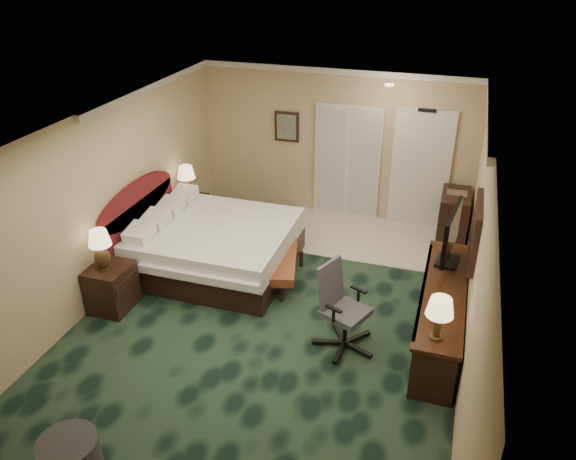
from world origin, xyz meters
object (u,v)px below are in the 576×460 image
(nightstand_far, at_px, (191,213))
(tv, at_px, (451,237))
(lamp_far, at_px, (187,182))
(minibar, at_px, (453,218))
(bed_bench, at_px, (282,269))
(ottoman, at_px, (70,457))
(lamp_near, at_px, (101,250))
(desk_chair, at_px, (346,309))
(nightstand_near, at_px, (112,287))
(desk, at_px, (440,314))
(bed, at_px, (217,247))

(nightstand_far, distance_m, tv, 4.64)
(lamp_far, distance_m, tv, 4.60)
(tv, bearing_deg, minibar, 96.61)
(bed_bench, distance_m, ottoman, 4.00)
(lamp_near, bearing_deg, desk_chair, 3.19)
(ottoman, height_order, desk_chair, desk_chair)
(lamp_far, bearing_deg, nightstand_near, -88.98)
(desk, xyz_separation_m, tv, (-0.01, 0.70, 0.76))
(desk, relative_size, desk_chair, 2.23)
(bed, xyz_separation_m, tv, (3.46, -0.05, 0.77))
(bed, bearing_deg, nightstand_near, -123.24)
(bed, height_order, desk_chair, desk_chair)
(nightstand_far, bearing_deg, desk_chair, -35.30)
(tv, bearing_deg, lamp_near, -155.15)
(lamp_far, xyz_separation_m, tv, (4.46, -1.10, 0.22))
(nightstand_near, distance_m, lamp_far, 2.57)
(lamp_far, bearing_deg, bed_bench, -28.56)
(bed, height_order, bed_bench, bed)
(desk, distance_m, minibar, 2.71)
(desk, xyz_separation_m, minibar, (0.01, 2.71, 0.08))
(bed_bench, relative_size, minibar, 1.35)
(tv, distance_m, desk_chair, 1.77)
(lamp_near, bearing_deg, bed_bench, 33.55)
(tv, bearing_deg, bed_bench, -171.97)
(nightstand_near, height_order, minibar, minibar)
(desk, distance_m, tv, 1.03)
(bed, relative_size, desk_chair, 1.99)
(lamp_far, bearing_deg, desk_chair, -35.12)
(ottoman, xyz_separation_m, minibar, (3.26, 5.95, 0.24))
(lamp_near, relative_size, minibar, 0.65)
(nightstand_far, distance_m, ottoman, 5.18)
(nightstand_near, relative_size, lamp_far, 1.13)
(nightstand_near, bearing_deg, desk, 9.07)
(nightstand_far, bearing_deg, nightstand_near, -89.66)
(desk, height_order, tv, tv)
(nightstand_near, distance_m, desk, 4.48)
(lamp_far, xyz_separation_m, desk, (4.47, -1.80, -0.54))
(minibar, bearing_deg, tv, -90.43)
(ottoman, bearing_deg, bed_bench, 77.24)
(nightstand_near, bearing_deg, lamp_near, -143.13)
(nightstand_near, height_order, bed_bench, nightstand_near)
(bed_bench, bearing_deg, lamp_near, -160.86)
(nightstand_far, height_order, ottoman, nightstand_far)
(desk_chair, bearing_deg, bed_bench, 158.19)
(ottoman, relative_size, desk_chair, 0.51)
(desk, bearing_deg, tv, 90.56)
(nightstand_far, relative_size, ottoman, 1.06)
(nightstand_near, xyz_separation_m, bed_bench, (2.06, 1.36, -0.12))
(bed, relative_size, minibar, 2.53)
(lamp_near, relative_size, tv, 0.57)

